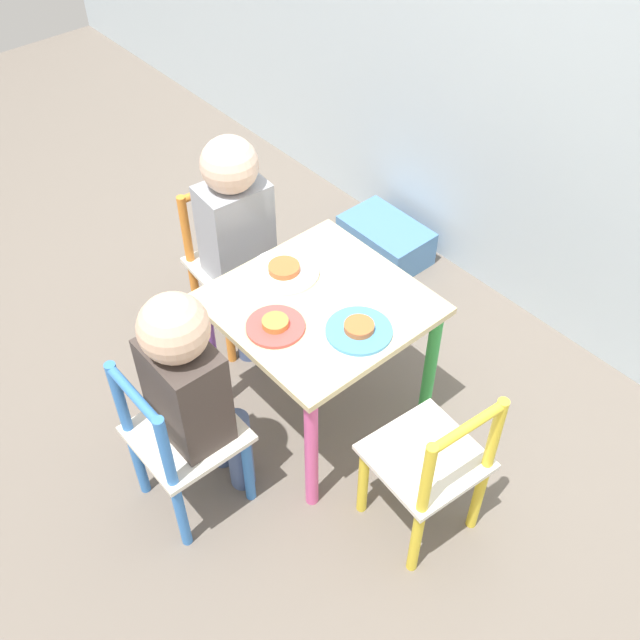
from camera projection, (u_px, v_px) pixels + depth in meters
ground_plane at (320, 410)px, 2.31m from camera, size 6.00×6.00×0.00m
kids_table at (320, 323)px, 2.04m from camera, size 0.51×0.51×0.46m
chair_blue at (179, 442)px, 1.91m from camera, size 0.26×0.26×0.53m
chair_orange at (233, 266)px, 2.40m from camera, size 0.28×0.28×0.53m
chair_yellow at (431, 467)px, 1.86m from camera, size 0.28×0.28×0.53m
child_front at (191, 383)px, 1.81m from camera, size 0.20×0.22×0.73m
child_left at (238, 228)px, 2.23m from camera, size 0.22×0.21×0.75m
plate_front at (275, 325)px, 1.91m from camera, size 0.15×0.15×0.03m
plate_left at (284, 271)px, 2.06m from camera, size 0.19×0.19×0.03m
plate_right at (359, 330)px, 1.90m from camera, size 0.17×0.17×0.03m
storage_bin at (385, 240)px, 2.80m from camera, size 0.33×0.21×0.14m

